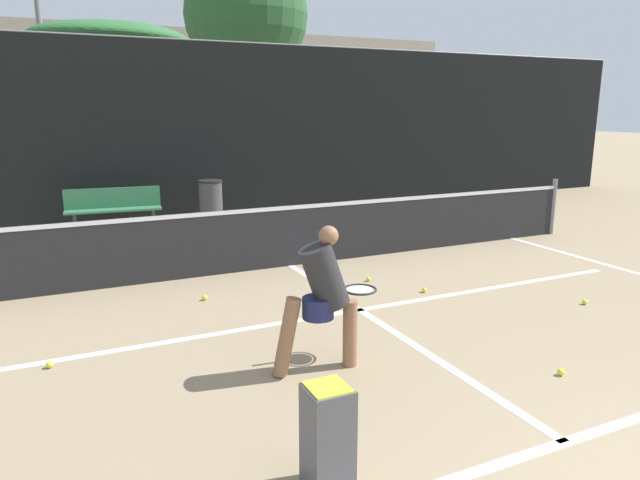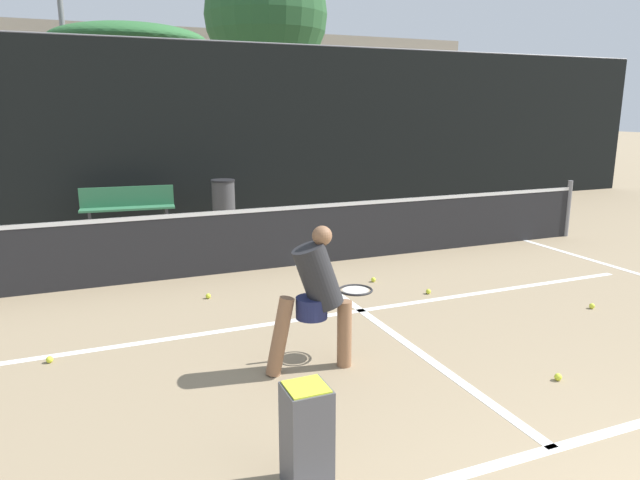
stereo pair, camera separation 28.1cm
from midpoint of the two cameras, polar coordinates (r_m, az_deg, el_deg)
court_baseline_near at (r=4.75m, az=24.00°, el=-18.52°), size 11.00×0.10×0.01m
court_service_line at (r=7.00m, az=5.28°, el=-7.04°), size 8.25×0.10×0.01m
court_center_mark at (r=6.64m, az=7.08°, el=-8.24°), size 0.10×5.34×0.01m
net at (r=8.81m, az=-1.38°, el=0.66°), size 11.09×0.09×1.07m
fence_back at (r=13.01m, az=-8.86°, el=10.71°), size 24.00×0.06×3.82m
player_practicing at (r=5.24m, az=1.18°, el=-5.44°), size 1.17×0.54×1.38m
tennis_ball_scattered_0 at (r=7.51m, az=-10.07°, el=-5.54°), size 0.07×0.07×0.07m
tennis_ball_scattered_1 at (r=7.73m, az=11.81°, el=-5.07°), size 0.07×0.07×0.07m
tennis_ball_scattered_2 at (r=5.76m, az=24.04°, el=-12.42°), size 0.07×0.07×0.07m
tennis_ball_scattered_3 at (r=7.85m, az=26.49°, el=-5.93°), size 0.07×0.07×0.07m
tennis_ball_scattered_5 at (r=6.14m, az=-24.24°, el=-10.85°), size 0.07×0.07×0.07m
tennis_ball_scattered_6 at (r=8.13m, az=6.34°, el=-3.97°), size 0.07×0.07×0.07m
ball_hopper at (r=3.83m, az=0.86°, el=-18.91°), size 0.28×0.28×0.71m
courtside_bench at (r=12.08m, az=-18.04°, el=3.24°), size 1.85×0.54×0.86m
trash_bin at (r=12.12m, az=-8.96°, el=3.76°), size 0.50×0.50×0.95m
parked_car at (r=16.71m, az=-28.19°, el=5.47°), size 1.64×4.06×1.52m
tree_west at (r=22.90m, az=-5.03°, el=21.45°), size 4.59×4.59×8.07m
tree_mid at (r=17.28m, az=-18.13°, el=18.24°), size 4.22×4.22×4.64m
building_far at (r=30.71m, az=-17.20°, el=13.83°), size 36.00×2.40×6.24m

